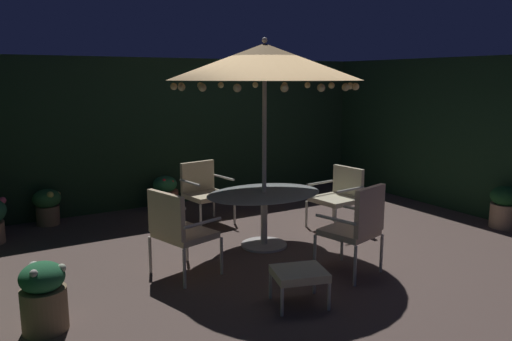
{
  "coord_description": "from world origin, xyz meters",
  "views": [
    {
      "loc": [
        -3.59,
        -5.18,
        2.23
      ],
      "look_at": [
        -0.18,
        0.49,
        1.0
      ],
      "focal_mm": 35.03,
      "sensor_mm": 36.0,
      "label": 1
    }
  ],
  "objects": [
    {
      "name": "potted_plant_back_center",
      "position": [
        3.37,
        -0.88,
        0.34
      ],
      "size": [
        0.44,
        0.44,
        0.64
      ],
      "color": "tan",
      "rests_on": "ground_plane"
    },
    {
      "name": "patio_umbrella",
      "position": [
        -0.18,
        0.28,
        2.42
      ],
      "size": [
        2.48,
        2.48,
        2.73
      ],
      "color": "silver",
      "rests_on": "ground_plane"
    },
    {
      "name": "patio_chair_east",
      "position": [
        0.19,
        -1.12,
        0.6
      ],
      "size": [
        0.71,
        0.7,
        1.06
      ],
      "color": "beige",
      "rests_on": "ground_plane"
    },
    {
      "name": "patio_chair_northeast",
      "position": [
        -1.57,
        -0.12,
        0.58
      ],
      "size": [
        0.73,
        0.78,
        1.0
      ],
      "color": "beige",
      "rests_on": "ground_plane"
    },
    {
      "name": "ottoman_footrest",
      "position": [
        -0.82,
        -1.4,
        0.31
      ],
      "size": [
        0.61,
        0.56,
        0.36
      ],
      "color": "beige",
      "rests_on": "ground_plane"
    },
    {
      "name": "potted_plant_back_left",
      "position": [
        -0.66,
        2.68,
        0.3
      ],
      "size": [
        0.44,
        0.44,
        0.6
      ],
      "color": "#B05D4A",
      "rests_on": "ground_plane"
    },
    {
      "name": "patio_chair_north",
      "position": [
        -0.4,
        1.7,
        0.55
      ],
      "size": [
        0.74,
        0.68,
        0.94
      ],
      "color": "silver",
      "rests_on": "ground_plane"
    },
    {
      "name": "patio_chair_southeast",
      "position": [
        1.25,
        0.43,
        0.52
      ],
      "size": [
        0.67,
        0.69,
        0.91
      ],
      "color": "beige",
      "rests_on": "ground_plane"
    },
    {
      "name": "potted_plant_front_corner",
      "position": [
        -3.07,
        -0.65,
        0.32
      ],
      "size": [
        0.4,
        0.4,
        0.64
      ],
      "color": "#8C7151",
      "rests_on": "ground_plane"
    },
    {
      "name": "potted_plant_left_near",
      "position": [
        -2.51,
        2.83,
        0.31
      ],
      "size": [
        0.42,
        0.42,
        0.56
      ],
      "color": "#8B6A51",
      "rests_on": "ground_plane"
    },
    {
      "name": "ground_plane",
      "position": [
        0.0,
        0.0,
        -0.01
      ],
      "size": [
        7.7,
        6.78,
        0.02
      ],
      "primitive_type": "cube",
      "color": "brown"
    },
    {
      "name": "hedge_backdrop_right",
      "position": [
        3.7,
        0.0,
        1.28
      ],
      "size": [
        0.3,
        6.78,
        2.57
      ],
      "primitive_type": "cube",
      "color": "#1C3720",
      "rests_on": "ground_plane"
    },
    {
      "name": "hedge_backdrop_rear",
      "position": [
        0.0,
        3.24,
        1.28
      ],
      "size": [
        7.7,
        0.3,
        2.57
      ],
      "primitive_type": "cube",
      "color": "#1D3420",
      "rests_on": "ground_plane"
    },
    {
      "name": "patio_dining_table",
      "position": [
        -0.18,
        0.28,
        0.59
      ],
      "size": [
        1.59,
        1.18,
        0.74
      ],
      "color": "silver",
      "rests_on": "ground_plane"
    }
  ]
}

